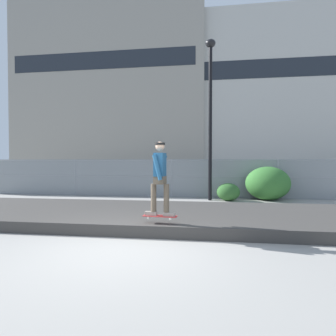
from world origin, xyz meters
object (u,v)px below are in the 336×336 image
(skateboard, at_px, (160,216))
(parked_car_mid, at_px, (230,177))
(street_lamp, at_px, (210,101))
(shrub_center, at_px, (268,183))
(skater, at_px, (160,174))
(shrub_left, at_px, (228,192))
(parked_car_near, at_px, (133,176))

(skateboard, xyz_separation_m, parked_car_mid, (2.57, 10.15, 0.38))
(skateboard, distance_m, parked_car_mid, 10.47)
(street_lamp, bearing_deg, shrub_center, 8.37)
(skater, height_order, shrub_center, skater)
(skater, height_order, shrub_left, skater)
(street_lamp, relative_size, shrub_left, 7.07)
(skater, bearing_deg, parked_car_mid, 75.81)
(skater, height_order, parked_car_mid, skater)
(parked_car_near, bearing_deg, shrub_center, -26.29)
(street_lamp, relative_size, parked_car_near, 1.60)
(skater, relative_size, shrub_left, 1.70)
(shrub_center, bearing_deg, skateboard, -121.33)
(skateboard, relative_size, street_lamp, 0.11)
(skateboard, bearing_deg, skater, -63.43)
(skater, relative_size, parked_car_mid, 0.38)
(street_lamp, distance_m, parked_car_near, 7.03)
(skateboard, xyz_separation_m, shrub_center, (3.87, 6.36, 0.30))
(skater, xyz_separation_m, parked_car_mid, (2.57, 10.15, -0.61))
(parked_car_mid, xyz_separation_m, shrub_center, (1.30, -3.79, -0.08))
(skateboard, bearing_deg, parked_car_near, 108.48)
(shrub_left, distance_m, shrub_center, 1.88)
(skateboard, xyz_separation_m, skater, (0.00, -0.00, 0.99))
(skateboard, distance_m, shrub_center, 7.45)
(skateboard, bearing_deg, parked_car_mid, 75.81)
(shrub_left, bearing_deg, parked_car_near, 143.36)
(street_lamp, bearing_deg, parked_car_near, 139.53)
(parked_car_near, bearing_deg, skater, -71.52)
(skateboard, height_order, parked_car_mid, parked_car_mid)
(skater, distance_m, parked_car_near, 10.46)
(street_lamp, bearing_deg, parked_car_mid, 73.00)
(parked_car_near, relative_size, shrub_center, 2.28)
(skateboard, height_order, parked_car_near, parked_car_near)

